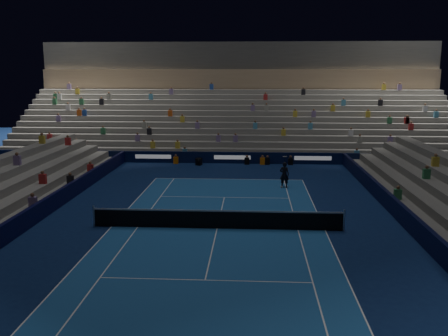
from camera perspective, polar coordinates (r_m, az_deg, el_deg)
The scene contains 9 objects.
ground at distance 25.41m, azimuth -0.80°, elevation -7.03°, with size 90.00×90.00×0.00m, color #0C1D49.
court_surface at distance 25.40m, azimuth -0.80°, elevation -7.01°, with size 10.97×23.77×0.01m, color #1B5195.
sponsor_barrier_far at distance 43.26m, azimuth 0.97°, elevation 1.21°, with size 44.00×0.25×1.00m, color black.
sponsor_barrier_east at distance 26.41m, azimuth 20.80°, elevation -5.92°, with size 0.25×37.00×1.00m, color black.
sponsor_barrier_west at distance 27.68m, azimuth -21.35°, elevation -5.20°, with size 0.25×37.00×1.00m, color black.
grandstand_main at distance 52.22m, azimuth 1.42°, elevation 6.08°, with size 44.00×15.20×11.20m.
tennis_net at distance 25.25m, azimuth -0.80°, elevation -5.94°, with size 12.90×0.10×1.10m.
tennis_player at distance 34.33m, azimuth 7.00°, elevation -0.78°, with size 0.66×0.43×1.80m, color black.
broadcast_camera at distance 42.49m, azimuth -2.94°, elevation 0.76°, with size 0.58×0.97×0.60m.
Camera 1 is at (1.77, -24.09, 7.87)m, focal length 39.52 mm.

